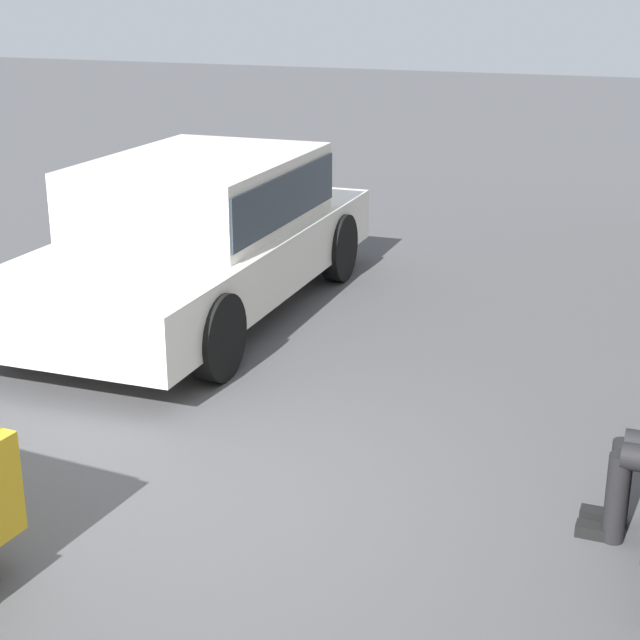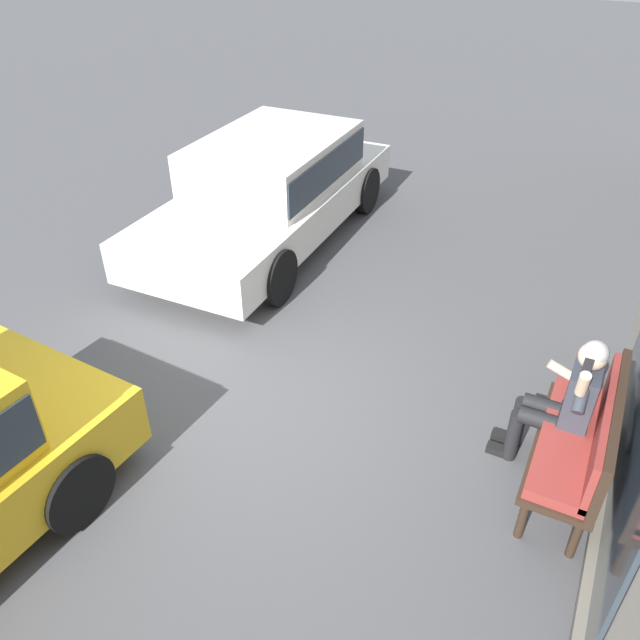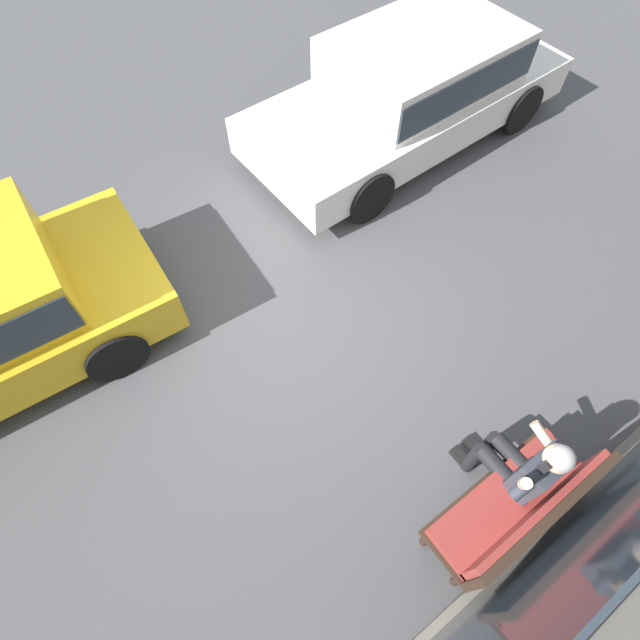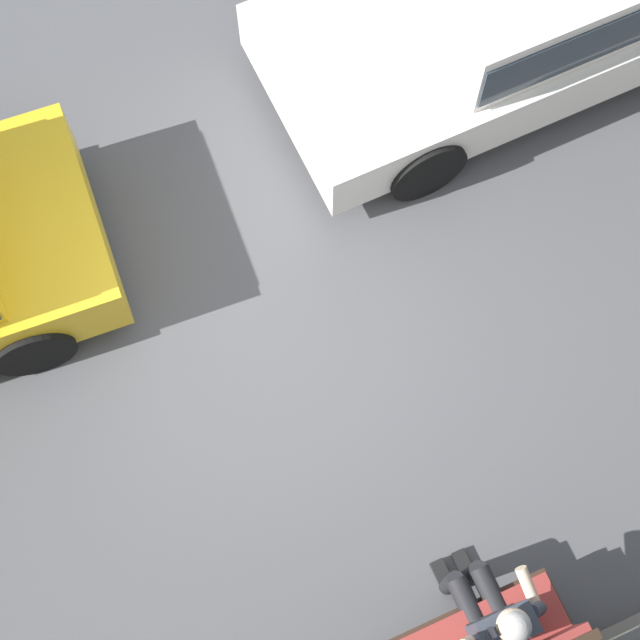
% 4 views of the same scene
% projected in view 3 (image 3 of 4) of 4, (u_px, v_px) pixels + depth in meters
% --- Properties ---
extents(ground_plane, '(60.00, 60.00, 0.00)m').
position_uv_depth(ground_plane, '(288.00, 323.00, 5.66)').
color(ground_plane, '#4C4C4F').
extents(bench, '(1.50, 0.55, 1.02)m').
position_uv_depth(bench, '(521.00, 509.00, 4.04)').
color(bench, '#332319').
rests_on(bench, ground_plane).
extents(person_on_phone, '(0.73, 0.74, 1.36)m').
position_uv_depth(person_on_phone, '(524.00, 466.00, 4.09)').
color(person_on_phone, black).
rests_on(person_on_phone, ground_plane).
extents(parked_car_near, '(4.68, 2.10, 1.43)m').
position_uv_depth(parked_car_near, '(414.00, 84.00, 6.73)').
color(parked_car_near, white).
rests_on(parked_car_near, ground_plane).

